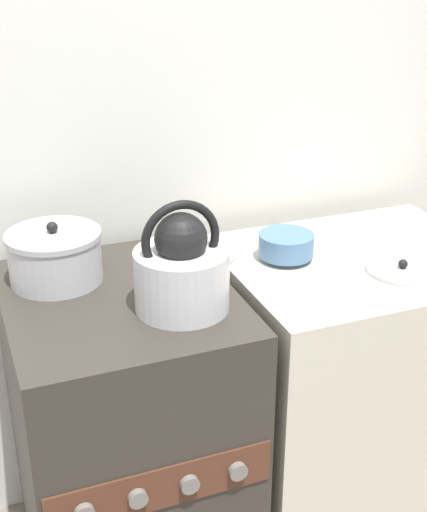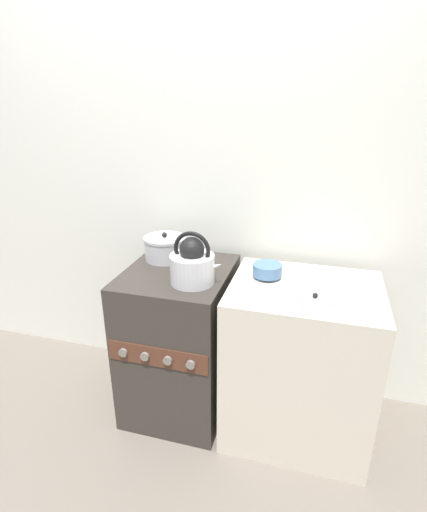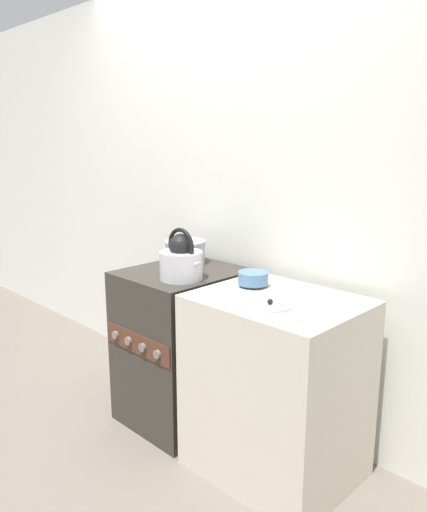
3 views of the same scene
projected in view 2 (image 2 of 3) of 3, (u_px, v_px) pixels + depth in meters
ground_plane at (162, 440)px, 2.14m from camera, size 12.00×12.00×0.00m
wall_back at (198, 183)px, 2.29m from camera, size 7.00×0.06×2.50m
stove at (180, 340)px, 2.26m from camera, size 0.54×0.65×0.86m
counter at (299, 361)px, 2.08m from camera, size 0.73×0.59×0.86m
kettle at (193, 264)px, 1.93m from camera, size 0.27×0.22×0.26m
cooking_pot at (165, 248)px, 2.23m from camera, size 0.23×0.23×0.16m
enamel_bowl at (267, 270)px, 2.00m from camera, size 0.15×0.15×0.07m
loose_pot_lid at (315, 299)px, 1.80m from camera, size 0.19×0.19×0.03m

